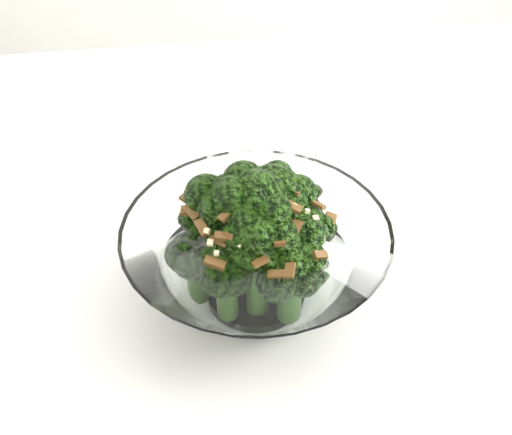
{
  "coord_description": "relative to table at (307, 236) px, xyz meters",
  "views": [
    {
      "loc": [
        -0.14,
        -0.56,
        1.13
      ],
      "look_at": [
        -0.12,
        -0.23,
        0.84
      ],
      "focal_mm": 40.0,
      "sensor_mm": 36.0,
      "label": 1
    }
  ],
  "objects": [
    {
      "name": "broccoli_dish",
      "position": [
        -0.07,
        -0.15,
        0.12
      ],
      "size": [
        0.22,
        0.22,
        0.13
      ],
      "color": "white",
      "rests_on": "table"
    },
    {
      "name": "table",
      "position": [
        0.0,
        0.0,
        0.0
      ],
      "size": [
        1.28,
        0.93,
        0.75
      ],
      "color": "white",
      "rests_on": "ground"
    }
  ]
}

